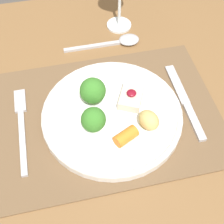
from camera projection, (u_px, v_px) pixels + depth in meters
name	position (u px, v px, depth m)	size (l,w,h in m)	color
ground_plane	(109.00, 220.00, 1.26)	(8.00, 8.00, 0.00)	#4C4742
dining_table	(108.00, 140.00, 0.75)	(1.23, 0.91, 0.73)	brown
placemat	(107.00, 116.00, 0.67)	(0.48, 0.35, 0.00)	brown
dinner_plate	(112.00, 113.00, 0.65)	(0.30, 0.30, 0.08)	white
fork	(22.00, 123.00, 0.65)	(0.02, 0.21, 0.01)	#B2B2B7
knife	(187.00, 105.00, 0.68)	(0.02, 0.21, 0.01)	#B2B2B7
spoon	(121.00, 41.00, 0.80)	(0.20, 0.04, 0.02)	#B2B2B7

